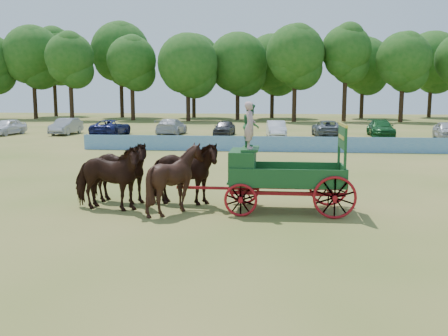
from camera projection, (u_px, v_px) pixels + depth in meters
ground at (288, 216)px, 16.39m from camera, size 160.00×160.00×0.00m
horse_lead_left at (107, 177)px, 16.95m from camera, size 2.87×1.64×2.29m
horse_lead_right at (117, 172)px, 18.03m from camera, size 2.92×1.80×2.29m
horse_wheel_left at (176, 179)px, 16.70m from camera, size 2.48×2.31×2.30m
horse_wheel_right at (182, 173)px, 17.79m from camera, size 2.78×1.38×2.29m
farm_dray at (265, 164)px, 16.89m from camera, size 6.00×2.00×3.71m
sponsor_banner at (268, 144)px, 34.12m from camera, size 26.00×0.08×1.05m
parked_cars at (240, 128)px, 46.31m from camera, size 47.79×7.19×1.55m
treeline at (243, 58)px, 74.10m from camera, size 90.93×23.12×15.23m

